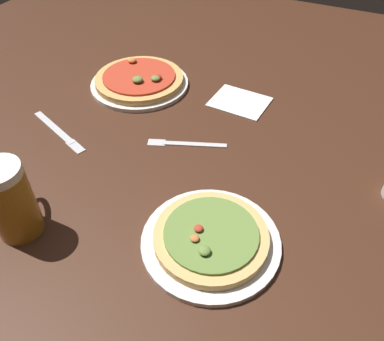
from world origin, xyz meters
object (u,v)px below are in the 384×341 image
Objects in this scene: pizza_plate_near at (211,239)px; napkin_folded at (240,101)px; pizza_plate_far at (140,81)px; beer_mug_dark at (11,200)px; knife_right at (58,131)px; fork_left at (185,143)px.

napkin_folded is (-0.12, 0.49, -0.01)m from pizza_plate_near.
beer_mug_dark is at bearing -83.13° from pizza_plate_far.
beer_mug_dark is at bearing -63.39° from knife_right.
beer_mug_dark reaches higher than napkin_folded.
knife_right is at bearing 116.61° from beer_mug_dark.
beer_mug_dark is (0.07, -0.58, 0.07)m from pizza_plate_far.
pizza_plate_near is 1.22× the size of knife_right.
beer_mug_dark is 0.33m from knife_right.
napkin_folded is 0.51m from knife_right.
beer_mug_dark reaches higher than pizza_plate_far.
napkin_folded is at bearing 104.08° from pizza_plate_near.
pizza_plate_far is 0.32m from fork_left.
pizza_plate_near is at bearing -17.24° from knife_right.
knife_right is at bearing -163.15° from fork_left.
pizza_plate_far is at bearing 133.85° from pizza_plate_near.
beer_mug_dark is 0.75× the size of knife_right.
pizza_plate_far reaches higher than napkin_folded.
napkin_folded reaches higher than knife_right.
fork_left is 0.87× the size of knife_right.
knife_right is (-0.14, 0.28, -0.08)m from beer_mug_dark.
fork_left is (-0.18, 0.25, -0.01)m from pizza_plate_near.
pizza_plate_far is 0.58m from beer_mug_dark.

